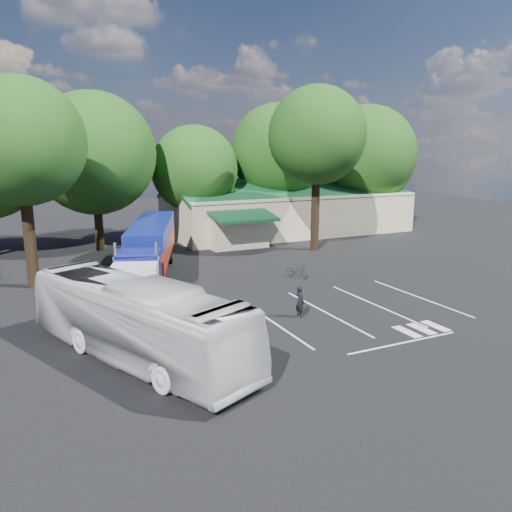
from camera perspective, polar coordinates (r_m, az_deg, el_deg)
name	(u,v)px	position (r m, az deg, el deg)	size (l,w,h in m)	color
ground	(227,291)	(30.31, -3.37, -4.02)	(120.00, 120.00, 0.00)	black
event_hall	(285,210)	(51.50, 3.36, 5.22)	(24.20, 14.12, 5.55)	beige
tree_row_c	(94,154)	(43.60, -18.02, 11.07)	(10.00, 10.00, 13.05)	black
tree_row_d	(195,169)	(46.96, -7.03, 9.83)	(8.00, 8.00, 10.60)	black
tree_row_e	(279,152)	(50.94, 2.59, 11.77)	(9.60, 9.60, 12.90)	black
tree_row_f	(367,155)	(55.36, 12.55, 11.23)	(10.40, 10.40, 13.00)	black
tree_near_left	(20,142)	(33.01, -25.34, 11.68)	(7.60, 7.60, 12.65)	black
tree_near_right	(317,136)	(41.97, 7.00, 13.49)	(8.00, 8.00, 13.50)	black
semi_truck	(149,250)	(32.19, -12.13, 0.65)	(8.10, 17.96, 3.82)	black
woman	(300,301)	(25.58, 5.05, -5.18)	(0.61, 0.40, 1.67)	black
bicycle	(297,270)	(33.39, 4.75, -1.66)	(0.64, 1.83, 0.96)	black
tour_bus	(137,320)	(20.88, -13.46, -7.16)	(2.78, 11.89, 3.31)	silver
silver_sedan	(220,236)	(44.63, -4.19, 2.24)	(1.61, 4.61, 1.52)	#9B9CA2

